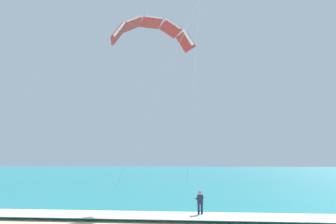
# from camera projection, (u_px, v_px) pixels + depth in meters

# --- Properties ---
(sea) EXTENTS (200.00, 120.00, 0.20)m
(sea) POSITION_uv_depth(u_px,v_px,m) (210.00, 174.00, 81.44)
(sea) COLOR teal
(sea) RESTS_ON ground
(surf_foam) EXTENTS (200.00, 3.18, 0.04)m
(surf_foam) POSITION_uv_depth(u_px,v_px,m) (208.00, 216.00, 23.20)
(surf_foam) COLOR white
(surf_foam) RESTS_ON sea
(surfboard) EXTENTS (0.70, 1.46, 0.09)m
(surfboard) POSITION_uv_depth(u_px,v_px,m) (200.00, 218.00, 23.81)
(surfboard) COLOR white
(surfboard) RESTS_ON ground
(kitesurfer) EXTENTS (0.58, 0.58, 1.69)m
(kitesurfer) POSITION_uv_depth(u_px,v_px,m) (200.00, 203.00, 23.94)
(kitesurfer) COLOR #191E38
(kitesurfer) RESTS_ON ground
(kite_primary) EXTENTS (7.98, 10.49, 15.11)m
(kite_primary) POSITION_uv_depth(u_px,v_px,m) (152.00, 30.00, 34.67)
(kite_primary) COLOR red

